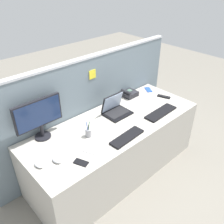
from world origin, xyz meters
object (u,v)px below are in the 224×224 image
object	(u,v)px
desk_phone	(129,94)
cell_phone_black_slab	(81,163)
keyboard_spare	(127,137)
laptop	(115,109)
computer_mouse_right_hand	(57,160)
tv_remote	(164,97)
pen_cup	(88,132)
keyboard_main	(161,112)
computer_mouse_left_hand	(39,165)
desktop_monitor	(39,116)
cell_phone_blue_case	(148,90)
cell_phone_white_slab	(90,151)

from	to	relation	value
desk_phone	cell_phone_black_slab	world-z (taller)	desk_phone
keyboard_spare	cell_phone_black_slab	bearing A→B (deg)	173.74
laptop	desk_phone	bearing A→B (deg)	23.08
cell_phone_black_slab	laptop	bearing A→B (deg)	3.81
computer_mouse_right_hand	tv_remote	world-z (taller)	computer_mouse_right_hand
pen_cup	cell_phone_black_slab	distance (m)	0.40
laptop	pen_cup	bearing A→B (deg)	-164.97
keyboard_main	computer_mouse_left_hand	size ratio (longest dim) A/B	4.57
desktop_monitor	pen_cup	xyz separation A→B (m)	(0.35, -0.32, -0.21)
cell_phone_blue_case	cell_phone_black_slab	distance (m)	1.65
desk_phone	computer_mouse_left_hand	bearing A→B (deg)	-166.56
desk_phone	computer_mouse_right_hand	xyz separation A→B (m)	(-1.39, -0.43, -0.02)
desk_phone	keyboard_main	xyz separation A→B (m)	(-0.04, -0.56, -0.03)
keyboard_main	pen_cup	size ratio (longest dim) A/B	2.51
desktop_monitor	laptop	xyz separation A→B (m)	(0.86, -0.18, -0.19)
computer_mouse_left_hand	tv_remote	world-z (taller)	computer_mouse_left_hand
laptop	tv_remote	distance (m)	0.76
cell_phone_white_slab	keyboard_main	bearing A→B (deg)	-28.01
desktop_monitor	pen_cup	distance (m)	0.52
computer_mouse_right_hand	cell_phone_black_slab	distance (m)	0.22
computer_mouse_right_hand	keyboard_spare	bearing A→B (deg)	-28.85
computer_mouse_right_hand	tv_remote	size ratio (longest dim) A/B	0.59
laptop	cell_phone_black_slab	size ratio (longest dim) A/B	2.28
keyboard_main	cell_phone_blue_case	xyz separation A→B (m)	(0.37, 0.50, -0.01)
desktop_monitor	computer_mouse_left_hand	size ratio (longest dim) A/B	4.94
keyboard_main	desk_phone	bearing A→B (deg)	84.13
keyboard_main	cell_phone_white_slab	size ratio (longest dim) A/B	3.59
desk_phone	cell_phone_blue_case	world-z (taller)	desk_phone
computer_mouse_left_hand	cell_phone_black_slab	world-z (taller)	computer_mouse_left_hand
computer_mouse_right_hand	computer_mouse_left_hand	distance (m)	0.16
laptop	cell_phone_white_slab	world-z (taller)	laptop
computer_mouse_left_hand	cell_phone_blue_case	world-z (taller)	computer_mouse_left_hand
tv_remote	desktop_monitor	bearing A→B (deg)	149.03
cell_phone_white_slab	cell_phone_black_slab	bearing A→B (deg)	177.59
keyboard_spare	cell_phone_blue_case	world-z (taller)	keyboard_spare
desk_phone	tv_remote	world-z (taller)	desk_phone
keyboard_spare	computer_mouse_left_hand	bearing A→B (deg)	160.67
laptop	cell_phone_black_slab	bearing A→B (deg)	-153.58
keyboard_main	tv_remote	bearing A→B (deg)	30.01
pen_cup	tv_remote	bearing A→B (deg)	-0.83
desktop_monitor	computer_mouse_right_hand	distance (m)	0.49
laptop	pen_cup	world-z (taller)	laptop
computer_mouse_left_hand	pen_cup	xyz separation A→B (m)	(0.59, 0.05, 0.03)
keyboard_spare	desk_phone	bearing A→B (deg)	39.05
cell_phone_blue_case	computer_mouse_left_hand	bearing A→B (deg)	-139.33
desktop_monitor	keyboard_main	world-z (taller)	desktop_monitor
laptop	computer_mouse_left_hand	xyz separation A→B (m)	(-1.10, -0.18, -0.04)
keyboard_spare	tv_remote	size ratio (longest dim) A/B	2.38
keyboard_spare	pen_cup	size ratio (longest dim) A/B	2.22
desktop_monitor	computer_mouse_right_hand	xyz separation A→B (m)	(-0.09, -0.42, -0.24)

